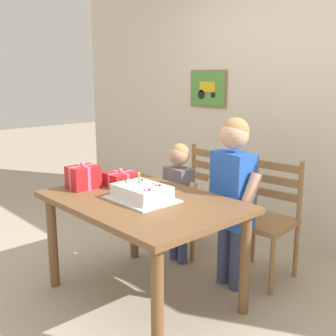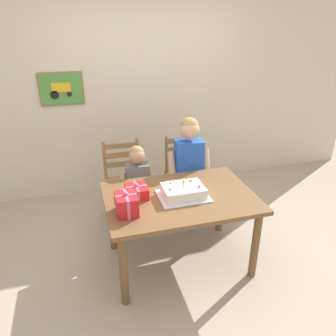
{
  "view_description": "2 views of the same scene",
  "coord_description": "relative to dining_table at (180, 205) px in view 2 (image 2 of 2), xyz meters",
  "views": [
    {
      "loc": [
        2.09,
        -1.66,
        1.54
      ],
      "look_at": [
        0.07,
        0.17,
        0.93
      ],
      "focal_mm": 44.32,
      "sensor_mm": 36.0,
      "label": 1
    },
    {
      "loc": [
        -0.8,
        -2.44,
        2.2
      ],
      "look_at": [
        -0.06,
        0.19,
        0.93
      ],
      "focal_mm": 35.34,
      "sensor_mm": 36.0,
      "label": 2
    }
  ],
  "objects": [
    {
      "name": "ground_plane",
      "position": [
        0.0,
        0.0,
        -0.63
      ],
      "size": [
        20.0,
        20.0,
        0.0
      ],
      "primitive_type": "plane",
      "color": "tan"
    },
    {
      "name": "back_wall",
      "position": [
        -0.0,
        1.72,
        0.67
      ],
      "size": [
        6.4,
        0.11,
        2.6
      ],
      "color": "beige",
      "rests_on": "ground"
    },
    {
      "name": "dining_table",
      "position": [
        0.0,
        0.0,
        0.0
      ],
      "size": [
        1.33,
        0.91,
        0.73
      ],
      "color": "brown",
      "rests_on": "ground"
    },
    {
      "name": "birthday_cake",
      "position": [
        0.02,
        -0.02,
        0.15
      ],
      "size": [
        0.44,
        0.34,
        0.19
      ],
      "color": "silver",
      "rests_on": "dining_table"
    },
    {
      "name": "gift_box_red_large",
      "position": [
        -0.5,
        -0.15,
        0.18
      ],
      "size": [
        0.17,
        0.22,
        0.2
      ],
      "color": "red",
      "rests_on": "dining_table"
    },
    {
      "name": "gift_box_beside_cake",
      "position": [
        -0.37,
        0.1,
        0.15
      ],
      "size": [
        0.19,
        0.21,
        0.14
      ],
      "color": "red",
      "rests_on": "dining_table"
    },
    {
      "name": "chair_left",
      "position": [
        -0.37,
        0.92,
        -0.16
      ],
      "size": [
        0.43,
        0.43,
        0.92
      ],
      "color": "#996B42",
      "rests_on": "ground"
    },
    {
      "name": "chair_right",
      "position": [
        0.37,
        0.92,
        -0.16
      ],
      "size": [
        0.46,
        0.46,
        0.92
      ],
      "color": "#996B42",
      "rests_on": "ground"
    },
    {
      "name": "child_older",
      "position": [
        0.29,
        0.6,
        0.13
      ],
      "size": [
        0.47,
        0.28,
        1.26
      ],
      "color": "#38426B",
      "rests_on": "ground"
    },
    {
      "name": "child_younger",
      "position": [
        -0.27,
        0.6,
        -0.02
      ],
      "size": [
        0.37,
        0.22,
        1.01
      ],
      "color": "#38426B",
      "rests_on": "ground"
    }
  ]
}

